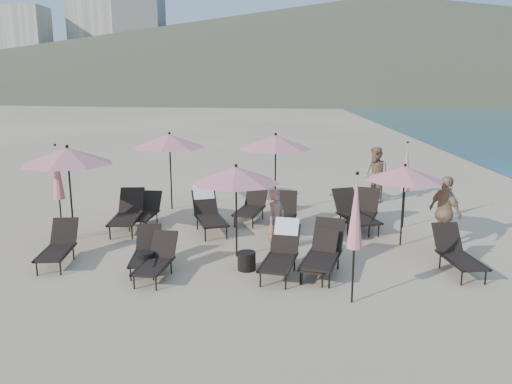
{
  "coord_description": "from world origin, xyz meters",
  "views": [
    {
      "loc": [
        0.03,
        -9.81,
        3.99
      ],
      "look_at": [
        -0.63,
        3.5,
        1.1
      ],
      "focal_mm": 35.0,
      "sensor_mm": 36.0,
      "label": 1
    }
  ],
  "objects_px": {
    "umbrella_closed_2": "(57,173)",
    "beachgoer_a": "(276,221)",
    "lounger_1": "(157,259)",
    "lounger_8": "(208,211)",
    "side_table_1": "(247,261)",
    "lounger_0": "(58,246)",
    "beachgoer_c": "(445,212)",
    "lounger_12": "(282,250)",
    "umbrella_open_0": "(68,156)",
    "lounger_7": "(146,211)",
    "umbrella_closed_1": "(406,168)",
    "side_table_0": "(147,262)",
    "lounger_4": "(320,257)",
    "umbrella_closed_0": "(356,213)",
    "lounger_6": "(128,213)",
    "lounger_11": "(354,212)",
    "lounger_3": "(324,251)",
    "lounger_5": "(457,253)",
    "umbrella_open_3": "(170,141)",
    "lounger_2": "(146,251)",
    "beachgoer_b": "(376,175)",
    "lounger_10": "(364,212)",
    "umbrella_open_1": "(236,175)",
    "umbrella_open_2": "(405,173)",
    "umbrella_open_4": "(276,142)",
    "lounger_13": "(252,206)",
    "lounger_9": "(284,214)"
  },
  "relations": [
    {
      "from": "umbrella_closed_2",
      "to": "beachgoer_a",
      "type": "xyz_separation_m",
      "value": [
        5.62,
        -0.69,
        -0.99
      ]
    },
    {
      "from": "lounger_1",
      "to": "lounger_8",
      "type": "xyz_separation_m",
      "value": [
        0.59,
        3.46,
        0.16
      ]
    },
    {
      "from": "umbrella_closed_2",
      "to": "side_table_1",
      "type": "height_order",
      "value": "umbrella_closed_2"
    },
    {
      "from": "lounger_0",
      "to": "beachgoer_c",
      "type": "bearing_deg",
      "value": 3.06
    },
    {
      "from": "lounger_12",
      "to": "umbrella_open_0",
      "type": "xyz_separation_m",
      "value": [
        -5.45,
        2.13,
        1.7
      ]
    },
    {
      "from": "lounger_7",
      "to": "umbrella_closed_1",
      "type": "bearing_deg",
      "value": 5.17
    },
    {
      "from": "side_table_0",
      "to": "beachgoer_c",
      "type": "bearing_deg",
      "value": 16.04
    },
    {
      "from": "umbrella_closed_2",
      "to": "side_table_1",
      "type": "relative_size",
      "value": 6.19
    },
    {
      "from": "lounger_4",
      "to": "umbrella_closed_0",
      "type": "relative_size",
      "value": 0.63
    },
    {
      "from": "lounger_6",
      "to": "lounger_11",
      "type": "relative_size",
      "value": 0.98
    },
    {
      "from": "lounger_3",
      "to": "beachgoer_a",
      "type": "bearing_deg",
      "value": 142.98
    },
    {
      "from": "lounger_5",
      "to": "umbrella_open_3",
      "type": "distance_m",
      "value": 9.21
    },
    {
      "from": "lounger_8",
      "to": "beachgoer_a",
      "type": "height_order",
      "value": "beachgoer_a"
    },
    {
      "from": "lounger_5",
      "to": "umbrella_open_0",
      "type": "height_order",
      "value": "umbrella_open_0"
    },
    {
      "from": "lounger_2",
      "to": "lounger_5",
      "type": "bearing_deg",
      "value": -5.49
    },
    {
      "from": "beachgoer_c",
      "to": "beachgoer_b",
      "type": "bearing_deg",
      "value": -13.52
    },
    {
      "from": "lounger_7",
      "to": "lounger_10",
      "type": "relative_size",
      "value": 0.82
    },
    {
      "from": "umbrella_closed_0",
      "to": "beachgoer_c",
      "type": "height_order",
      "value": "umbrella_closed_0"
    },
    {
      "from": "lounger_11",
      "to": "lounger_12",
      "type": "distance_m",
      "value": 3.97
    },
    {
      "from": "umbrella_closed_1",
      "to": "beachgoer_a",
      "type": "xyz_separation_m",
      "value": [
        -3.59,
        -2.23,
        -0.95
      ]
    },
    {
      "from": "lounger_11",
      "to": "beachgoer_c",
      "type": "distance_m",
      "value": 2.52
    },
    {
      "from": "lounger_3",
      "to": "beachgoer_c",
      "type": "distance_m",
      "value": 3.64
    },
    {
      "from": "lounger_12",
      "to": "umbrella_open_1",
      "type": "height_order",
      "value": "umbrella_open_1"
    },
    {
      "from": "lounger_6",
      "to": "lounger_5",
      "type": "bearing_deg",
      "value": -23.45
    },
    {
      "from": "umbrella_open_2",
      "to": "umbrella_closed_2",
      "type": "bearing_deg",
      "value": 179.25
    },
    {
      "from": "lounger_12",
      "to": "umbrella_open_3",
      "type": "height_order",
      "value": "umbrella_open_3"
    },
    {
      "from": "lounger_0",
      "to": "lounger_12",
      "type": "xyz_separation_m",
      "value": [
        5.04,
        -0.33,
        0.09
      ]
    },
    {
      "from": "lounger_12",
      "to": "side_table_1",
      "type": "height_order",
      "value": "lounger_12"
    },
    {
      "from": "lounger_1",
      "to": "umbrella_closed_2",
      "type": "bearing_deg",
      "value": 148.13
    },
    {
      "from": "lounger_4",
      "to": "umbrella_open_1",
      "type": "bearing_deg",
      "value": 168.95
    },
    {
      "from": "umbrella_open_4",
      "to": "beachgoer_b",
      "type": "bearing_deg",
      "value": 23.72
    },
    {
      "from": "lounger_4",
      "to": "beachgoer_b",
      "type": "bearing_deg",
      "value": 88.53
    },
    {
      "from": "lounger_10",
      "to": "beachgoer_c",
      "type": "bearing_deg",
      "value": -25.77
    },
    {
      "from": "umbrella_open_0",
      "to": "umbrella_open_4",
      "type": "bearing_deg",
      "value": 30.93
    },
    {
      "from": "lounger_4",
      "to": "umbrella_closed_1",
      "type": "bearing_deg",
      "value": 72.56
    },
    {
      "from": "beachgoer_c",
      "to": "side_table_0",
      "type": "bearing_deg",
      "value": 83.16
    },
    {
      "from": "umbrella_open_0",
      "to": "beachgoer_b",
      "type": "distance_m",
      "value": 9.91
    },
    {
      "from": "lounger_5",
      "to": "lounger_13",
      "type": "distance_m",
      "value": 6.09
    },
    {
      "from": "lounger_7",
      "to": "lounger_13",
      "type": "xyz_separation_m",
      "value": [
        3.02,
        0.59,
        0.05
      ]
    },
    {
      "from": "umbrella_closed_0",
      "to": "beachgoer_b",
      "type": "height_order",
      "value": "umbrella_closed_0"
    },
    {
      "from": "lounger_3",
      "to": "umbrella_open_2",
      "type": "relative_size",
      "value": 0.91
    },
    {
      "from": "lounger_13",
      "to": "umbrella_closed_1",
      "type": "xyz_separation_m",
      "value": [
        4.33,
        -0.49,
        1.25
      ]
    },
    {
      "from": "umbrella_open_4",
      "to": "lounger_0",
      "type": "bearing_deg",
      "value": -134.37
    },
    {
      "from": "umbrella_closed_1",
      "to": "lounger_0",
      "type": "bearing_deg",
      "value": -158.54
    },
    {
      "from": "lounger_8",
      "to": "umbrella_open_1",
      "type": "xyz_separation_m",
      "value": [
        0.97,
        -2.1,
        1.4
      ]
    },
    {
      "from": "umbrella_closed_2",
      "to": "umbrella_closed_1",
      "type": "bearing_deg",
      "value": 9.45
    },
    {
      "from": "lounger_10",
      "to": "beachgoer_b",
      "type": "bearing_deg",
      "value": 91.83
    },
    {
      "from": "lounger_9",
      "to": "beachgoer_a",
      "type": "distance_m",
      "value": 1.83
    },
    {
      "from": "lounger_8",
      "to": "umbrella_closed_2",
      "type": "xyz_separation_m",
      "value": [
        -3.73,
        -0.97,
        1.19
      ]
    },
    {
      "from": "umbrella_closed_2",
      "to": "beachgoer_c",
      "type": "height_order",
      "value": "umbrella_closed_2"
    }
  ]
}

